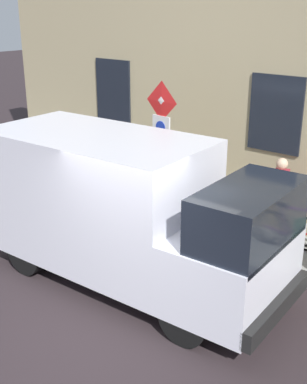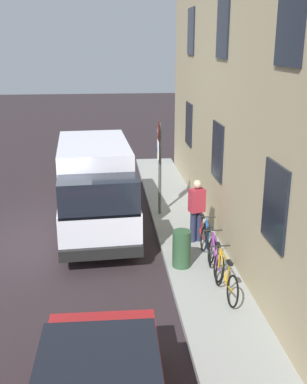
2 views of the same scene
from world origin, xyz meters
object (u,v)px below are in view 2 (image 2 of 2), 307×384
at_px(bicycle_purple, 216,258).
at_px(bicycle_blue, 207,243).
at_px(bicycle_orange, 225,277).
at_px(sign_post_stacked, 159,153).
at_px(bicycle_red, 200,229).
at_px(litter_bin, 182,249).
at_px(delivery_van, 95,186).
at_px(pedestrian, 197,209).

bearing_deg(bicycle_purple, bicycle_blue, 3.15).
bearing_deg(bicycle_blue, bicycle_purple, -171.98).
height_order(bicycle_orange, bicycle_blue, same).
relative_size(sign_post_stacked, bicycle_orange, 1.68).
distance_m(bicycle_blue, bicycle_red, 0.89).
bearing_deg(litter_bin, bicycle_orange, -61.34).
height_order(delivery_van, bicycle_purple, delivery_van).
bearing_deg(bicycle_orange, sign_post_stacked, 7.74).
xyz_separation_m(delivery_van, bicycle_red, (2.78, -1.52, -0.82)).
relative_size(sign_post_stacked, litter_bin, 3.20).
bearing_deg(litter_bin, bicycle_purple, -30.75).
xyz_separation_m(bicycle_purple, bicycle_blue, (0.00, 0.89, 0.00)).
bearing_deg(litter_bin, delivery_van, 125.58).
relative_size(pedestrian, litter_bin, 1.91).
relative_size(delivery_van, bicycle_orange, 3.17).
bearing_deg(bicycle_purple, delivery_van, 43.26).
height_order(delivery_van, pedestrian, delivery_van).
relative_size(bicycle_purple, litter_bin, 1.91).
relative_size(sign_post_stacked, pedestrian, 1.67).
bearing_deg(delivery_van, litter_bin, 32.31).
xyz_separation_m(delivery_van, bicycle_orange, (2.78, -4.20, -0.82)).
relative_size(bicycle_red, pedestrian, 0.99).
bearing_deg(litter_bin, bicycle_red, 61.90).
xyz_separation_m(bicycle_orange, bicycle_red, (0.00, 2.68, 0.00)).
bearing_deg(bicycle_purple, bicycle_red, 3.20).
xyz_separation_m(bicycle_orange, pedestrian, (-0.10, 2.75, 0.56)).
bearing_deg(sign_post_stacked, bicycle_orange, -80.16).
height_order(sign_post_stacked, bicycle_red, sign_post_stacked).
distance_m(bicycle_red, litter_bin, 1.54).
height_order(delivery_van, bicycle_red, delivery_van).
bearing_deg(litter_bin, sign_post_stacked, 92.17).
bearing_deg(sign_post_stacked, litter_bin, -87.83).
bearing_deg(litter_bin, bicycle_blue, 32.53).
relative_size(sign_post_stacked, bicycle_purple, 1.68).
bearing_deg(bicycle_orange, bicycle_red, -2.11).
bearing_deg(delivery_van, bicycle_red, 58.09).
bearing_deg(pedestrian, sign_post_stacked, -176.61).
relative_size(sign_post_stacked, delivery_van, 0.53).
height_order(bicycle_orange, bicycle_purple, same).
height_order(delivery_van, bicycle_blue, delivery_van).
xyz_separation_m(bicycle_orange, bicycle_blue, (0.00, 1.79, 0.00)).
xyz_separation_m(bicycle_red, pedestrian, (-0.10, 0.07, 0.56)).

